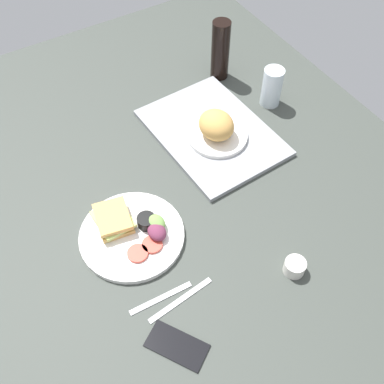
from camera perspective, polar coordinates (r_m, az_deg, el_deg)
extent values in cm
cube|color=#383D38|center=(137.66, -1.50, -1.34)|extent=(190.00, 150.00, 3.00)
cube|color=gray|center=(153.41, 2.44, 7.26)|extent=(46.56, 35.16, 1.60)
cylinder|color=white|center=(150.47, 3.13, 6.91)|extent=(19.19, 19.19, 1.40)
ellipsoid|color=tan|center=(146.84, 2.99, 8.18)|extent=(12.25, 10.58, 8.36)
cylinder|color=white|center=(129.58, -7.34, -5.30)|extent=(28.83, 28.83, 1.60)
cube|color=tan|center=(131.03, -9.55, -3.59)|extent=(12.19, 10.50, 1.40)
cube|color=#B2C66B|center=(130.05, -9.62, -3.29)|extent=(11.40, 9.50, 1.00)
cube|color=tan|center=(129.08, -9.69, -2.99)|extent=(12.57, 11.01, 1.40)
cylinder|color=#D14738|center=(125.07, -6.65, -7.45)|extent=(5.60, 5.60, 0.80)
cylinder|color=#D14738|center=(126.10, -4.87, -6.39)|extent=(5.60, 5.60, 0.80)
cylinder|color=black|center=(128.97, -5.59, -3.56)|extent=(5.20, 5.20, 3.00)
cylinder|color=#EFEACC|center=(128.06, -5.63, -3.28)|extent=(4.26, 4.26, 0.60)
ellipsoid|color=#729E4C|center=(128.00, -4.41, -3.81)|extent=(6.00, 4.80, 3.60)
ellipsoid|color=#6B2D47|center=(126.43, -4.31, -4.88)|extent=(6.00, 4.80, 3.60)
cylinder|color=silver|center=(162.75, 9.73, 12.52)|extent=(6.83, 6.83, 13.76)
cylinder|color=black|center=(169.97, 3.48, 16.89)|extent=(6.40, 6.40, 21.81)
cylinder|color=silver|center=(125.16, 12.42, -8.91)|extent=(5.60, 5.60, 4.00)
cube|color=#B7B7BC|center=(120.60, -3.82, -12.78)|extent=(2.23, 17.05, 0.50)
cube|color=#B7B7BC|center=(120.17, -1.40, -13.02)|extent=(3.38, 19.04, 0.50)
cube|color=black|center=(115.74, -1.86, -18.20)|extent=(16.01, 13.83, 0.80)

